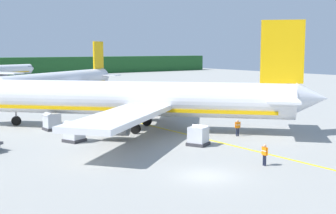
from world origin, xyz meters
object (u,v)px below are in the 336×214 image
object	(u,v)px
cargo_container_far	(52,122)
airliner_foreground	(133,99)
cargo_container_mid	(198,136)
crew_marshaller	(265,153)
cargo_container_near	(74,132)
airliner_mid_apron	(61,81)
crew_loader_left	(238,126)

from	to	relation	value
cargo_container_far	airliner_foreground	bearing A→B (deg)	-33.71
cargo_container_mid	crew_marshaller	distance (m)	8.80
cargo_container_near	cargo_container_mid	bearing A→B (deg)	-43.64
airliner_foreground	airliner_mid_apron	xyz separation A→B (m)	(7.01, 36.91, -0.38)
airliner_mid_apron	cargo_container_far	distance (m)	35.11
cargo_container_near	cargo_container_far	bearing A→B (deg)	84.46
cargo_container_mid	cargo_container_far	size ratio (longest dim) A/B	1.15
airliner_mid_apron	crew_loader_left	xyz separation A→B (m)	(-0.41, -46.61, -2.00)
cargo_container_near	crew_marshaller	world-z (taller)	cargo_container_near
crew_marshaller	airliner_mid_apron	bearing A→B (deg)	82.67
cargo_container_far	crew_loader_left	bearing A→B (deg)	-46.19
cargo_container_near	crew_loader_left	size ratio (longest dim) A/B	1.30
airliner_foreground	cargo_container_far	bearing A→B (deg)	146.29
cargo_container_mid	cargo_container_far	xyz separation A→B (m)	(-7.99, 15.76, 0.06)
cargo_container_far	crew_marshaller	bearing A→B (deg)	-73.46
airliner_foreground	crew_loader_left	world-z (taller)	airliner_foreground
airliner_foreground	cargo_container_far	world-z (taller)	airliner_foreground
cargo_container_far	crew_marshaller	world-z (taller)	cargo_container_far
crew_marshaller	crew_loader_left	world-z (taller)	crew_loader_left
airliner_foreground	cargo_container_near	bearing A→B (deg)	-163.56
crew_marshaller	crew_loader_left	bearing A→B (deg)	55.11
cargo_container_near	crew_loader_left	bearing A→B (deg)	-26.09
airliner_foreground	crew_marshaller	world-z (taller)	airliner_foreground
airliner_foreground	crew_loader_left	xyz separation A→B (m)	(6.60, -9.70, -2.38)
airliner_mid_apron	cargo_container_far	bearing A→B (deg)	-114.51
airliner_mid_apron	airliner_foreground	bearing A→B (deg)	-100.76
cargo_container_near	crew_marshaller	bearing A→B (deg)	-64.88
cargo_container_mid	airliner_mid_apron	bearing A→B (deg)	82.17
airliner_mid_apron	cargo_container_near	size ratio (longest dim) A/B	14.65
airliner_foreground	cargo_container_near	size ratio (longest dim) A/B	14.74
crew_marshaller	crew_loader_left	distance (m)	11.96
airliner_foreground	crew_marshaller	bearing A→B (deg)	-90.70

